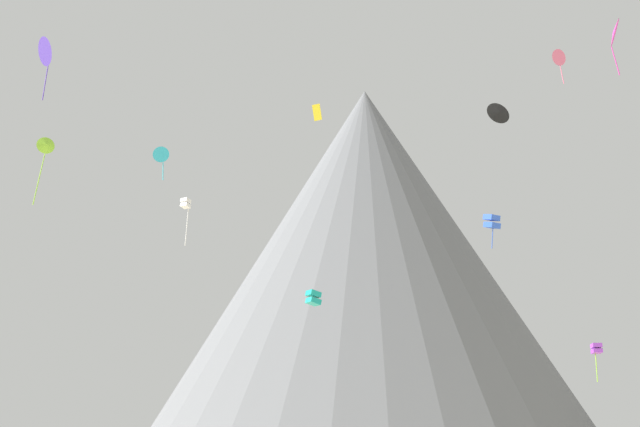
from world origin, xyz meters
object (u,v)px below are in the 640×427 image
(kite_teal_low, at_px, (313,298))
(kite_blue_mid, at_px, (492,222))
(kite_magenta_high, at_px, (614,33))
(kite_rainbow_high, at_px, (558,58))
(kite_indigo_high, at_px, (47,52))
(kite_cyan_mid, at_px, (161,155))
(kite_yellow_mid, at_px, (317,112))
(kite_black_high, at_px, (499,113))
(kite_lime_mid, at_px, (46,146))
(rock_massif, at_px, (364,278))
(kite_white_mid, at_px, (186,205))
(kite_violet_low, at_px, (596,349))

(kite_teal_low, relative_size, kite_blue_mid, 0.31)
(kite_magenta_high, bearing_deg, kite_rainbow_high, -162.43)
(kite_blue_mid, distance_m, kite_indigo_high, 41.93)
(kite_cyan_mid, xyz_separation_m, kite_yellow_mid, (13.87, -9.58, -0.07))
(kite_rainbow_high, distance_m, kite_yellow_mid, 28.40)
(kite_cyan_mid, distance_m, kite_yellow_mid, 16.85)
(kite_teal_low, xyz_separation_m, kite_magenta_high, (23.28, 9.11, 22.35))
(kite_magenta_high, bearing_deg, kite_cyan_mid, -88.94)
(kite_black_high, bearing_deg, kite_magenta_high, -75.60)
(kite_blue_mid, relative_size, kite_indigo_high, 0.65)
(kite_lime_mid, bearing_deg, kite_teal_low, -59.85)
(rock_massif, distance_m, kite_cyan_mid, 59.45)
(kite_black_high, bearing_deg, kite_blue_mid, 75.86)
(kite_lime_mid, relative_size, kite_cyan_mid, 1.94)
(kite_white_mid, bearing_deg, kite_yellow_mid, 148.11)
(kite_cyan_mid, bearing_deg, kite_magenta_high, 162.39)
(kite_black_high, height_order, kite_cyan_mid, kite_black_high)
(kite_magenta_high, bearing_deg, kite_teal_low, -54.49)
(kite_lime_mid, relative_size, kite_blue_mid, 1.75)
(kite_indigo_high, bearing_deg, kite_blue_mid, -104.41)
(rock_massif, distance_m, kite_teal_low, 75.59)
(kite_teal_low, height_order, kite_cyan_mid, kite_cyan_mid)
(rock_massif, xyz_separation_m, kite_indigo_high, (-26.25, -67.14, 4.86))
(kite_indigo_high, height_order, kite_black_high, kite_black_high)
(kite_black_high, bearing_deg, kite_yellow_mid, -159.89)
(kite_lime_mid, xyz_separation_m, kite_cyan_mid, (8.63, 4.25, 0.69))
(kite_lime_mid, xyz_separation_m, kite_rainbow_high, (45.01, 8.10, 11.53))
(rock_massif, bearing_deg, kite_black_high, -78.79)
(kite_lime_mid, bearing_deg, kite_blue_mid, -11.93)
(kite_black_high, xyz_separation_m, kite_cyan_mid, (-30.23, -2.74, -4.88))
(rock_massif, bearing_deg, kite_violet_low, -67.26)
(kite_yellow_mid, bearing_deg, kite_white_mid, 0.48)
(kite_indigo_high, bearing_deg, kite_violet_low, -107.47)
(kite_teal_low, xyz_separation_m, kite_blue_mid, (16.14, 25.26, 11.32))
(rock_massif, xyz_separation_m, kite_yellow_mid, (-5.78, -65.68, 0.36))
(kite_magenta_high, distance_m, kite_black_high, 13.45)
(kite_magenta_high, height_order, kite_rainbow_high, kite_rainbow_high)
(kite_violet_low, bearing_deg, kite_lime_mid, -165.92)
(kite_magenta_high, xyz_separation_m, kite_yellow_mid, (-23.27, -0.95, -6.90))
(kite_violet_low, relative_size, kite_yellow_mid, 2.75)
(kite_lime_mid, bearing_deg, kite_yellow_mid, -42.21)
(kite_rainbow_high, height_order, kite_cyan_mid, kite_rainbow_high)
(kite_teal_low, distance_m, kite_lime_mid, 30.12)
(kite_white_mid, distance_m, kite_yellow_mid, 27.99)
(kite_white_mid, height_order, kite_cyan_mid, kite_cyan_mid)
(kite_magenta_high, height_order, kite_violet_low, kite_magenta_high)
(rock_massif, height_order, kite_violet_low, rock_massif)
(kite_indigo_high, height_order, kite_yellow_mid, kite_indigo_high)
(kite_magenta_high, relative_size, kite_indigo_high, 0.94)
(kite_teal_low, bearing_deg, kite_magenta_high, 78.56)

